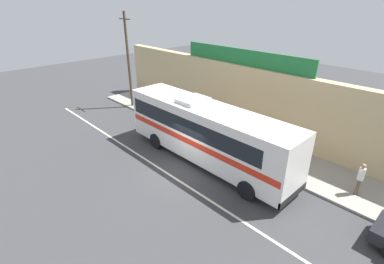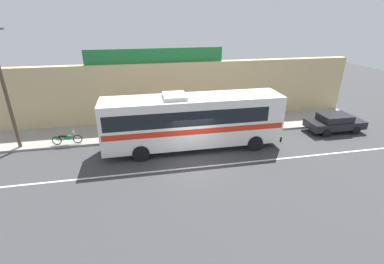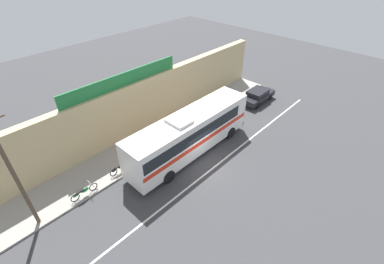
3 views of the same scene
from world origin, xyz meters
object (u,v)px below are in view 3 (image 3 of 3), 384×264
Objects in this scene: parked_car at (258,95)px; utility_pole at (13,173)px; pedestrian_far_right at (220,96)px; motorcycle_red at (84,191)px; intercity_bus at (189,132)px; motorcycle_black at (120,167)px.

parked_car is 22.85m from utility_pole.
motorcycle_red is at bearing -176.04° from pedestrian_far_right.
intercity_bus is 8.32m from pedestrian_far_right.
motorcycle_black is at bearing 174.96° from parked_car.
motorcycle_black is (3.06, 0.19, 0.00)m from motorcycle_red.
intercity_bus is 11.32m from parked_car.
intercity_bus is 1.44× the size of utility_pole.
parked_car is at bearing 3.39° from intercity_bus.
parked_car is at bearing -5.04° from motorcycle_black.
motorcycle_red is (-19.52, 1.26, -0.17)m from parked_car.
pedestrian_far_right is at bearing 4.07° from motorcycle_black.
intercity_bus is 6.61× the size of pedestrian_far_right.
utility_pole is at bearing 169.49° from intercity_bus.
motorcycle_red is at bearing -3.18° from utility_pole.
pedestrian_far_right is at bearing 21.52° from intercity_bus.
intercity_bus reaches higher than motorcycle_red.
parked_car is 16.52m from motorcycle_black.
utility_pole is 4.11× the size of motorcycle_red.
intercity_bus is at bearing -158.48° from pedestrian_far_right.
motorcycle_red is at bearing 166.90° from intercity_bus.
intercity_bus is 8.64m from motorcycle_red.
pedestrian_far_right is at bearing 3.96° from motorcycle_red.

